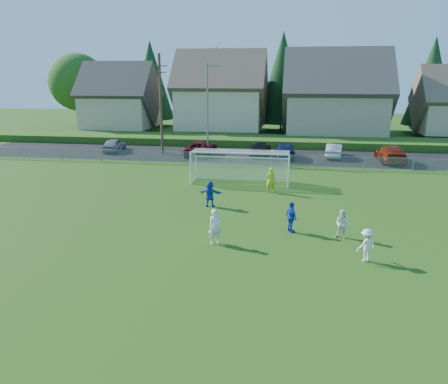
{
  "coord_description": "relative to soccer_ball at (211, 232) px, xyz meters",
  "views": [
    {
      "loc": [
        3.87,
        -16.31,
        8.13
      ],
      "look_at": [
        0.0,
        8.0,
        1.4
      ],
      "focal_mm": 35.0,
      "sensor_mm": 36.0,
      "label": 1
    }
  ],
  "objects": [
    {
      "name": "car_c",
      "position": [
        -5.23,
        22.08,
        0.62
      ],
      "size": [
        2.83,
        5.42,
        1.46
      ],
      "primitive_type": "imported",
      "rotation": [
        0.0,
        0.0,
        3.06
      ],
      "color": "#610B14",
      "rests_on": "ground"
    },
    {
      "name": "player_white_b",
      "position": [
        6.68,
        0.44,
        0.64
      ],
      "size": [
        0.88,
        0.78,
        1.5
      ],
      "primitive_type": "imported",
      "rotation": [
        0.0,
        0.0,
        -0.34
      ],
      "color": "white",
      "rests_on": "ground"
    },
    {
      "name": "car_g",
      "position": [
        13.18,
        21.48,
        0.68
      ],
      "size": [
        2.27,
        5.47,
        1.58
      ],
      "primitive_type": "imported",
      "rotation": [
        0.0,
        0.0,
        3.15
      ],
      "color": "maroon",
      "rests_on": "ground"
    },
    {
      "name": "tree_row",
      "position": [
        1.22,
        43.99,
        6.8
      ],
      "size": [
        65.98,
        12.36,
        13.8
      ],
      "color": "#382616",
      "rests_on": "ground"
    },
    {
      "name": "player_blue_b",
      "position": [
        -0.96,
        4.79,
        0.71
      ],
      "size": [
        1.55,
        0.62,
        1.63
      ],
      "primitive_type": "imported",
      "rotation": [
        0.0,
        0.0,
        3.05
      ],
      "color": "#143ABD",
      "rests_on": "ground"
    },
    {
      "name": "grass_embankment",
      "position": [
        0.18,
        30.25,
        0.29
      ],
      "size": [
        70.0,
        6.0,
        0.8
      ],
      "primitive_type": "cube",
      "color": "#1E420F",
      "rests_on": "ground"
    },
    {
      "name": "soccer_goal",
      "position": [
        0.18,
        11.3,
        1.52
      ],
      "size": [
        7.42,
        1.9,
        2.5
      ],
      "color": "white",
      "rests_on": "ground"
    },
    {
      "name": "player_white_a",
      "position": [
        0.46,
        -1.27,
        0.76
      ],
      "size": [
        0.76,
        0.67,
        1.75
      ],
      "primitive_type": "imported",
      "rotation": [
        0.0,
        0.0,
        0.5
      ],
      "color": "white",
      "rests_on": "ground"
    },
    {
      "name": "car_a",
      "position": [
        -14.85,
        22.86,
        0.58
      ],
      "size": [
        1.92,
        4.17,
        1.38
      ],
      "primitive_type": "imported",
      "rotation": [
        0.0,
        0.0,
        3.21
      ],
      "color": "gray",
      "rests_on": "ground"
    },
    {
      "name": "asphalt_lot",
      "position": [
        0.18,
        22.75,
        -0.1
      ],
      "size": [
        60.0,
        60.0,
        0.0
      ],
      "primitive_type": "plane",
      "color": "black",
      "rests_on": "ground"
    },
    {
      "name": "car_f",
      "position": [
        8.12,
        22.91,
        0.58
      ],
      "size": [
        1.99,
        4.32,
        1.37
      ],
      "primitive_type": "imported",
      "rotation": [
        0.0,
        0.0,
        3.01
      ],
      "color": "silver",
      "rests_on": "ground"
    },
    {
      "name": "car_d",
      "position": [
        0.81,
        22.66,
        0.59
      ],
      "size": [
        2.02,
        4.84,
        1.4
      ],
      "primitive_type": "imported",
      "rotation": [
        0.0,
        0.0,
        3.16
      ],
      "color": "black",
      "rests_on": "ground"
    },
    {
      "name": "player_white_c",
      "position": [
        7.46,
        -2.24,
        0.64
      ],
      "size": [
        1.12,
        0.97,
        1.5
      ],
      "primitive_type": "imported",
      "rotation": [
        0.0,
        0.0,
        3.68
      ],
      "color": "white",
      "rests_on": "ground"
    },
    {
      "name": "player_blue_a",
      "position": [
        4.12,
        0.95,
        0.71
      ],
      "size": [
        0.84,
        1.03,
        1.64
      ],
      "primitive_type": "imported",
      "rotation": [
        0.0,
        0.0,
        2.11
      ],
      "color": "#143ABD",
      "rests_on": "ground"
    },
    {
      "name": "car_e",
      "position": [
        3.3,
        22.03,
        0.68
      ],
      "size": [
        2.22,
        4.79,
        1.59
      ],
      "primitive_type": "imported",
      "rotation": [
        0.0,
        0.0,
        3.22
      ],
      "color": "#131F43",
      "rests_on": "ground"
    },
    {
      "name": "goalkeeper",
      "position": [
        2.62,
        8.75,
        0.78
      ],
      "size": [
        0.65,
        0.43,
        1.78
      ],
      "primitive_type": "imported",
      "rotation": [
        0.0,
        0.0,
        3.14
      ],
      "color": "#ADC917",
      "rests_on": "ground"
    },
    {
      "name": "soccer_ball",
      "position": [
        0.0,
        0.0,
        0.0
      ],
      "size": [
        0.22,
        0.22,
        0.22
      ],
      "primitive_type": "sphere",
      "color": "white",
      "rests_on": "ground"
    },
    {
      "name": "ground",
      "position": [
        0.18,
        -4.75,
        -0.11
      ],
      "size": [
        160.0,
        160.0,
        0.0
      ],
      "primitive_type": "plane",
      "color": "#193D0C",
      "rests_on": "ground"
    },
    {
      "name": "streetlight",
      "position": [
        -4.27,
        21.25,
        4.73
      ],
      "size": [
        1.38,
        0.18,
        9.0
      ],
      "color": "slate",
      "rests_on": "ground"
    },
    {
      "name": "utility_pole",
      "position": [
        -9.32,
        22.25,
        5.04
      ],
      "size": [
        1.6,
        0.26,
        10.0
      ],
      "color": "#473321",
      "rests_on": "ground"
    },
    {
      "name": "chainlink_fence",
      "position": [
        0.18,
        17.25,
        0.52
      ],
      "size": [
        52.06,
        0.06,
        1.2
      ],
      "color": "gray",
      "rests_on": "ground"
    },
    {
      "name": "houses_row",
      "position": [
        2.15,
        37.72,
        7.22
      ],
      "size": [
        53.9,
        11.45,
        13.27
      ],
      "color": "tan",
      "rests_on": "ground"
    }
  ]
}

